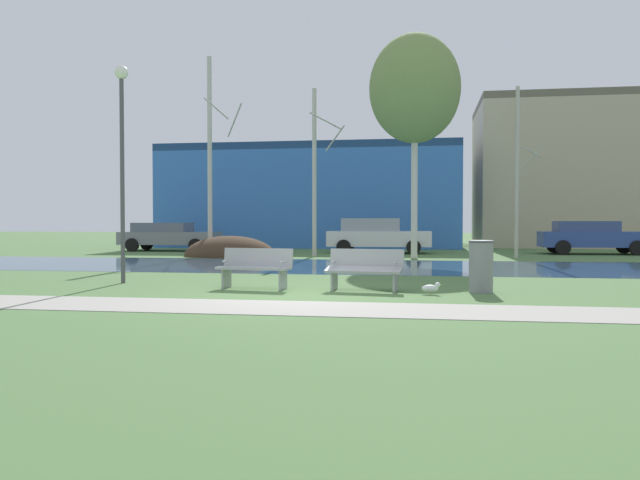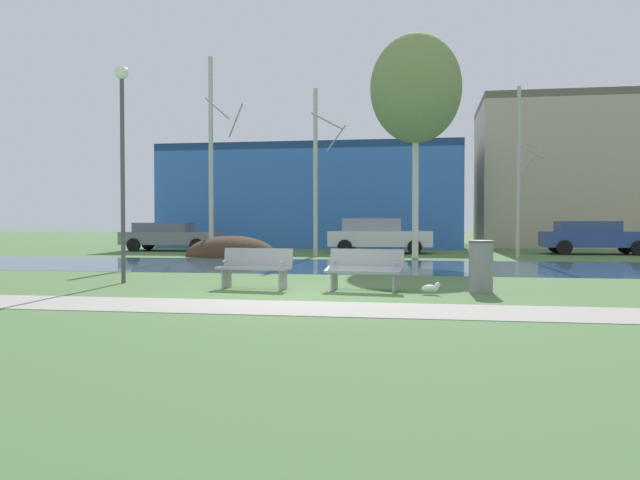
# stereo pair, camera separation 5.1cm
# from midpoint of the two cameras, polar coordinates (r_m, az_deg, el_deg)

# --- Properties ---
(ground_plane) EXTENTS (120.00, 120.00, 0.00)m
(ground_plane) POSITION_cam_midpoint_polar(r_m,az_deg,el_deg) (22.42, 2.89, -2.07)
(ground_plane) COLOR #4C703D
(paved_path_strip) EXTENTS (60.00, 1.81, 0.01)m
(paved_path_strip) POSITION_cam_midpoint_polar(r_m,az_deg,el_deg) (10.97, -3.90, -5.96)
(paved_path_strip) COLOR #9E998E
(paved_path_strip) RESTS_ON ground
(river_band) EXTENTS (80.00, 6.83, 0.01)m
(river_band) POSITION_cam_midpoint_polar(r_m,az_deg,el_deg) (21.02, 2.46, -2.30)
(river_band) COLOR #33516B
(river_band) RESTS_ON ground
(soil_mound) EXTENTS (3.85, 2.88, 1.71)m
(soil_mound) POSITION_cam_midpoint_polar(r_m,az_deg,el_deg) (27.08, -7.98, -1.44)
(soil_mound) COLOR #423021
(soil_mound) RESTS_ON ground
(bench_left) EXTENTS (1.66, 0.76, 0.87)m
(bench_left) POSITION_cam_midpoint_polar(r_m,az_deg,el_deg) (14.05, -5.86, -2.37)
(bench_left) COLOR #9EA0A3
(bench_left) RESTS_ON ground
(bench_right) EXTENTS (1.66, 0.76, 0.87)m
(bench_right) POSITION_cam_midpoint_polar(r_m,az_deg,el_deg) (13.62, 3.86, -2.50)
(bench_right) COLOR #9EA0A3
(bench_right) RESTS_ON ground
(trash_bin) EXTENTS (0.51, 0.51, 1.07)m
(trash_bin) POSITION_cam_midpoint_polar(r_m,az_deg,el_deg) (13.64, 13.89, -2.20)
(trash_bin) COLOR gray
(trash_bin) RESTS_ON ground
(seagull) EXTENTS (0.40, 0.15, 0.25)m
(seagull) POSITION_cam_midpoint_polar(r_m,az_deg,el_deg) (13.09, 9.65, -4.19)
(seagull) COLOR white
(seagull) RESTS_ON ground
(streetlamp) EXTENTS (0.32, 0.32, 5.10)m
(streetlamp) POSITION_cam_midpoint_polar(r_m,az_deg,el_deg) (16.04, -17.14, 8.65)
(streetlamp) COLOR #4C4C51
(streetlamp) RESTS_ON ground
(birch_far_left) EXTENTS (1.56, 2.30, 8.37)m
(birch_far_left) POSITION_cam_midpoint_polar(r_m,az_deg,el_deg) (27.87, -9.66, 7.43)
(birch_far_left) COLOR beige
(birch_far_left) RESTS_ON ground
(birch_left) EXTENTS (1.39, 2.41, 6.95)m
(birch_left) POSITION_cam_midpoint_polar(r_m,az_deg,el_deg) (26.97, -0.47, 6.17)
(birch_left) COLOR beige
(birch_left) RESTS_ON ground
(birch_center_left) EXTENTS (3.55, 3.55, 8.77)m
(birch_center_left) POSITION_cam_midpoint_polar(r_m,az_deg,el_deg) (26.14, 8.29, 13.03)
(birch_center_left) COLOR beige
(birch_center_left) RESTS_ON ground
(birch_center) EXTENTS (1.06, 1.85, 6.84)m
(birch_center) POSITION_cam_midpoint_polar(r_m,az_deg,el_deg) (27.17, 16.96, 5.79)
(birch_center) COLOR #BCB7A8
(birch_center) RESTS_ON ground
(parked_van_nearest_grey) EXTENTS (4.82, 2.08, 1.38)m
(parked_van_nearest_grey) POSITION_cam_midpoint_polar(r_m,az_deg,el_deg) (32.57, -13.26, 0.37)
(parked_van_nearest_grey) COLOR slate
(parked_van_nearest_grey) RESTS_ON ground
(parked_sedan_second_white) EXTENTS (4.71, 2.12, 1.59)m
(parked_sedan_second_white) POSITION_cam_midpoint_polar(r_m,az_deg,el_deg) (29.59, 4.99, 0.44)
(parked_sedan_second_white) COLOR silver
(parked_sedan_second_white) RESTS_ON ground
(parked_hatch_third_blue) EXTENTS (4.63, 2.03, 1.46)m
(parked_hatch_third_blue) POSITION_cam_midpoint_polar(r_m,az_deg,el_deg) (30.97, 22.80, 0.28)
(parked_hatch_third_blue) COLOR #2D4793
(parked_hatch_third_blue) RESTS_ON ground
(building_blue_store) EXTENTS (16.68, 9.28, 5.71)m
(building_blue_store) POSITION_cam_midpoint_polar(r_m,az_deg,el_deg) (38.82, -0.36, 3.73)
(building_blue_store) COLOR #3870C6
(building_blue_store) RESTS_ON ground
(building_beige_block) EXTENTS (10.73, 8.14, 8.40)m
(building_beige_block) POSITION_cam_midpoint_polar(r_m,az_deg,el_deg) (40.64, 21.22, 5.42)
(building_beige_block) COLOR #BCAD8E
(building_beige_block) RESTS_ON ground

